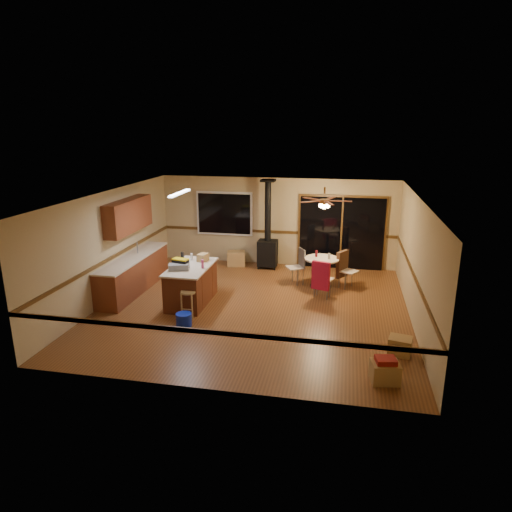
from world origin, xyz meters
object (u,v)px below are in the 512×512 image
(box_under_window, at_px, (236,259))
(chair_near, at_px, (321,276))
(wood_stove, at_px, (268,244))
(toolbox_black, at_px, (181,264))
(blue_bucket, at_px, (184,320))
(chair_left, at_px, (299,262))
(bar_stool, at_px, (189,304))
(kitchen_island, at_px, (191,284))
(chair_right, at_px, (343,264))
(dining_table, at_px, (322,267))
(box_corner_b, at_px, (400,346))
(box_corner_a, at_px, (385,372))
(toolbox_grey, at_px, (179,267))

(box_under_window, bearing_deg, chair_near, -40.56)
(wood_stove, height_order, toolbox_black, wood_stove)
(toolbox_black, relative_size, blue_bucket, 1.07)
(chair_left, height_order, chair_near, same)
(bar_stool, height_order, chair_left, chair_left)
(toolbox_black, xyz_separation_m, chair_left, (2.52, 2.02, -0.41))
(kitchen_island, bearing_deg, chair_right, 27.80)
(dining_table, relative_size, box_corner_b, 2.18)
(wood_stove, relative_size, blue_bucket, 7.57)
(blue_bucket, relative_size, box_corner_b, 0.82)
(dining_table, height_order, chair_right, chair_right)
(toolbox_black, xyz_separation_m, dining_table, (3.13, 1.87, -0.47))
(bar_stool, bearing_deg, chair_near, 30.65)
(chair_left, height_order, box_corner_b, chair_left)
(kitchen_island, height_order, wood_stove, wood_stove)
(chair_right, height_order, box_corner_a, chair_right)
(box_under_window, bearing_deg, chair_left, -31.89)
(bar_stool, xyz_separation_m, dining_table, (2.74, 2.52, 0.23))
(kitchen_island, xyz_separation_m, toolbox_black, (-0.18, -0.17, 0.55))
(blue_bucket, height_order, box_under_window, box_under_window)
(kitchen_island, height_order, chair_near, chair_near)
(chair_near, height_order, box_corner_b, chair_near)
(box_corner_a, height_order, box_corner_b, box_corner_a)
(toolbox_grey, relative_size, box_corner_a, 0.99)
(dining_table, bearing_deg, chair_right, 14.84)
(chair_near, height_order, chair_right, same)
(toolbox_grey, height_order, toolbox_black, toolbox_black)
(chair_near, height_order, box_under_window, chair_near)
(wood_stove, bearing_deg, chair_right, -28.82)
(box_under_window, bearing_deg, bar_stool, -91.75)
(kitchen_island, relative_size, chair_near, 2.40)
(wood_stove, xyz_separation_m, bar_stool, (-1.09, -3.87, -0.43))
(chair_left, relative_size, box_under_window, 1.03)
(toolbox_grey, relative_size, chair_right, 0.64)
(chair_near, xyz_separation_m, box_under_window, (-2.66, 2.27, -0.39))
(blue_bucket, xyz_separation_m, chair_left, (2.07, 3.15, 0.45))
(box_under_window, bearing_deg, toolbox_grey, -98.52)
(toolbox_grey, xyz_separation_m, chair_right, (3.67, 2.14, -0.37))
(chair_left, height_order, box_corner_a, chair_left)
(kitchen_island, bearing_deg, box_under_window, 83.84)
(chair_left, relative_size, box_corner_a, 1.22)
(dining_table, distance_m, chair_near, 0.88)
(toolbox_grey, distance_m, box_under_window, 3.52)
(toolbox_black, height_order, dining_table, toolbox_black)
(toolbox_black, xyz_separation_m, chair_right, (3.67, 2.02, -0.40))
(wood_stove, bearing_deg, bar_stool, -105.67)
(wood_stove, relative_size, toolbox_grey, 5.64)
(blue_bucket, distance_m, chair_near, 3.48)
(dining_table, bearing_deg, kitchen_island, -150.08)
(dining_table, xyz_separation_m, chair_right, (0.54, 0.14, 0.07))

